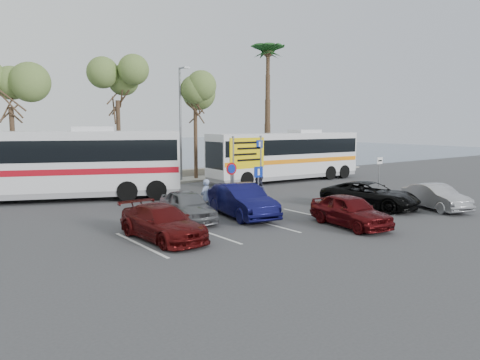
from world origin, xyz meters
TOP-DOWN VIEW (x-y plane):
  - ground at (0.00, 0.00)m, footprint 120.00×120.00m
  - kerb_strip at (0.00, 14.00)m, footprint 44.00×2.40m
  - seawall at (0.00, 16.00)m, footprint 48.00×0.80m
  - sea at (0.00, 60.00)m, footprint 140.00×140.00m
  - tree_left at (-8.00, 14.00)m, footprint 3.20×3.20m
  - tree_mid at (-1.50, 14.00)m, footprint 3.20×3.20m
  - tree_right at (4.50, 14.00)m, footprint 3.20×3.20m
  - palm_tree at (11.50, 14.00)m, footprint 4.80×4.80m
  - street_lamp_right at (3.00, 13.52)m, footprint 0.45×1.15m
  - direction_sign at (1.00, 3.20)m, footprint 2.20×0.12m
  - sign_no_stop at (-0.60, 2.38)m, footprint 0.60×0.08m
  - sign_parking at (-0.20, 0.79)m, footprint 0.50×0.07m
  - sign_taxi at (9.80, 1.49)m, footprint 0.50×0.07m
  - lane_markings at (-1.14, -1.00)m, footprint 12.02×4.20m
  - coach_bus_left at (-6.50, 10.50)m, footprint 13.13×7.62m
  - coach_bus_right at (9.42, 9.50)m, footprint 12.23×3.38m
  - car_silver_a at (-3.60, 1.50)m, footprint 2.18×4.13m
  - car_blue at (-1.20, 0.74)m, footprint 2.39×4.79m
  - car_maroon at (-6.00, -0.78)m, footprint 1.99×4.41m
  - car_red at (1.20, -3.50)m, footprint 2.18×4.11m
  - suv_black at (5.24, -1.37)m, footprint 3.33×5.21m
  - car_silver_b at (7.64, -3.50)m, footprint 2.54×4.03m
  - pedestrian_near at (-2.15, 2.32)m, footprint 0.71×0.62m
  - pedestrian_far at (0.00, 1.00)m, footprint 0.82×0.98m

SIDE VIEW (x-z plane):
  - ground at x=0.00m, z-range 0.00..0.00m
  - lane_markings at x=-1.14m, z-range 0.00..0.01m
  - sea at x=0.00m, z-range 0.01..0.01m
  - kerb_strip at x=0.00m, z-range 0.00..0.15m
  - seawall at x=0.00m, z-range 0.00..0.60m
  - car_maroon at x=-6.00m, z-range 0.00..1.25m
  - car_silver_b at x=7.64m, z-range 0.00..1.25m
  - car_red at x=1.20m, z-range 0.00..1.33m
  - suv_black at x=5.24m, z-range 0.00..1.34m
  - car_silver_a at x=-3.60m, z-range 0.00..1.34m
  - car_blue at x=-1.20m, z-range 0.00..1.51m
  - pedestrian_near at x=-2.15m, z-range 0.00..1.65m
  - pedestrian_far at x=0.00m, z-range 0.00..1.82m
  - sign_taxi at x=9.80m, z-range 0.32..2.52m
  - sign_parking at x=-0.20m, z-range 0.34..2.59m
  - sign_no_stop at x=-0.60m, z-range 0.40..2.75m
  - coach_bus_right at x=9.42m, z-range -0.14..3.63m
  - coach_bus_left at x=-6.50m, z-range -0.15..3.93m
  - direction_sign at x=1.00m, z-range 0.63..4.23m
  - street_lamp_right at x=3.00m, z-range 0.59..8.60m
  - tree_left at x=-8.00m, z-range 2.40..9.60m
  - tree_right at x=4.50m, z-range 2.47..9.87m
  - tree_mid at x=-1.50m, z-range 2.65..10.65m
  - palm_tree at x=11.50m, z-range 4.27..15.47m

